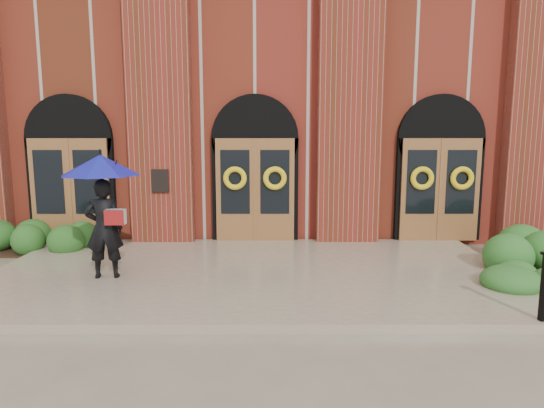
{
  "coord_description": "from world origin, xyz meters",
  "views": [
    {
      "loc": [
        0.4,
        -8.98,
        2.9
      ],
      "look_at": [
        0.41,
        1.0,
        1.32
      ],
      "focal_mm": 32.0,
      "sensor_mm": 36.0,
      "label": 1
    }
  ],
  "objects": [
    {
      "name": "ground",
      "position": [
        0.0,
        0.0,
        0.0
      ],
      "size": [
        90.0,
        90.0,
        0.0
      ],
      "primitive_type": "plane",
      "color": "gray",
      "rests_on": "ground"
    },
    {
      "name": "man_with_umbrella",
      "position": [
        -2.67,
        -0.29,
        1.74
      ],
      "size": [
        1.63,
        1.63,
        2.27
      ],
      "rotation": [
        0.0,
        0.0,
        3.3
      ],
      "color": "black",
      "rests_on": "landing"
    },
    {
      "name": "hedge_front_right",
      "position": [
        5.1,
        -0.58,
        0.24
      ],
      "size": [
        1.38,
        1.18,
        0.49
      ],
      "primitive_type": "ellipsoid",
      "color": "#27561F",
      "rests_on": "ground"
    },
    {
      "name": "hedge_wall_left",
      "position": [
        -5.2,
        2.2,
        0.34
      ],
      "size": [
        2.67,
        1.07,
        0.69
      ],
      "primitive_type": "ellipsoid",
      "color": "#234F1A",
      "rests_on": "ground"
    },
    {
      "name": "landing",
      "position": [
        0.0,
        0.15,
        0.07
      ],
      "size": [
        10.0,
        5.3,
        0.15
      ],
      "primitive_type": "cube",
      "color": "gray",
      "rests_on": "ground"
    },
    {
      "name": "church_building",
      "position": [
        0.0,
        8.78,
        3.5
      ],
      "size": [
        16.2,
        12.53,
        7.0
      ],
      "color": "maroon",
      "rests_on": "ground"
    }
  ]
}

